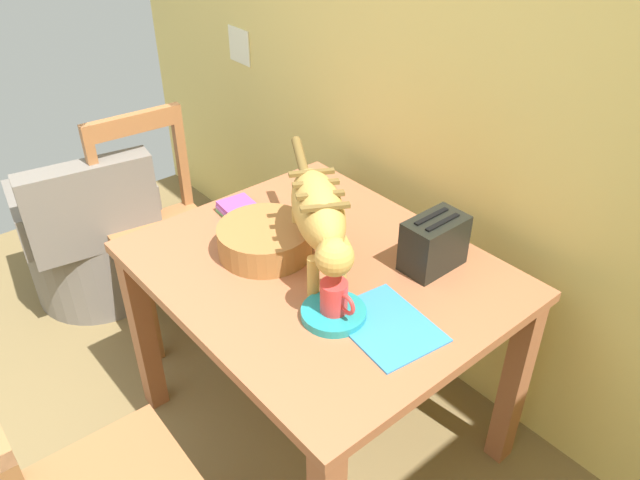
# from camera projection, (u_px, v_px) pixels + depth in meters

# --- Properties ---
(wall_rear) EXTENTS (4.26, 0.11, 2.50)m
(wall_rear) POSITION_uv_depth(u_px,v_px,m) (458.00, 66.00, 2.07)
(wall_rear) COLOR #E9D072
(wall_rear) RESTS_ON ground_plane
(dining_table) EXTENTS (1.13, 0.93, 0.76)m
(dining_table) POSITION_uv_depth(u_px,v_px,m) (320.00, 289.00, 2.02)
(dining_table) COLOR #A25F3E
(dining_table) RESTS_ON ground_plane
(cat) EXTENTS (0.62, 0.38, 0.31)m
(cat) POSITION_uv_depth(u_px,v_px,m) (319.00, 215.00, 1.82)
(cat) COLOR #C19445
(cat) RESTS_ON dining_table
(saucer_bowl) EXTENTS (0.19, 0.19, 0.03)m
(saucer_bowl) POSITION_uv_depth(u_px,v_px,m) (334.00, 313.00, 1.76)
(saucer_bowl) COLOR teal
(saucer_bowl) RESTS_ON dining_table
(coffee_mug) EXTENTS (0.12, 0.08, 0.09)m
(coffee_mug) POSITION_uv_depth(u_px,v_px,m) (335.00, 297.00, 1.72)
(coffee_mug) COLOR red
(coffee_mug) RESTS_ON saucer_bowl
(magazine) EXTENTS (0.32, 0.26, 0.01)m
(magazine) POSITION_uv_depth(u_px,v_px,m) (386.00, 325.00, 1.73)
(magazine) COLOR #3283CA
(magazine) RESTS_ON dining_table
(book_stack) EXTENTS (0.17, 0.13, 0.04)m
(book_stack) POSITION_uv_depth(u_px,v_px,m) (241.00, 211.00, 2.20)
(book_stack) COLOR #519F5E
(book_stack) RESTS_ON dining_table
(wicker_basket) EXTENTS (0.31, 0.31, 0.10)m
(wicker_basket) POSITION_uv_depth(u_px,v_px,m) (265.00, 239.00, 2.00)
(wicker_basket) COLOR #9B6635
(wicker_basket) RESTS_ON dining_table
(toaster) EXTENTS (0.12, 0.20, 0.18)m
(toaster) POSITION_uv_depth(u_px,v_px,m) (434.00, 243.00, 1.92)
(toaster) COLOR black
(toaster) RESTS_ON dining_table
(wooden_chair_far) EXTENTS (0.45, 0.45, 0.94)m
(wooden_chair_far) POSITION_uv_depth(u_px,v_px,m) (162.00, 230.00, 2.68)
(wooden_chair_far) COLOR #A1663B
(wooden_chair_far) RESTS_ON ground_plane
(wicker_armchair) EXTENTS (0.64, 0.66, 0.78)m
(wicker_armchair) POSITION_uv_depth(u_px,v_px,m) (95.00, 244.00, 2.93)
(wicker_armchair) COLOR slate
(wicker_armchair) RESTS_ON ground_plane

